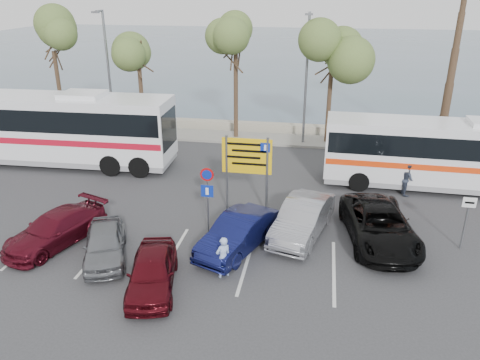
% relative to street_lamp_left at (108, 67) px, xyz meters
% --- Properties ---
extents(ground, '(120.00, 120.00, 0.00)m').
position_rel_street_lamp_left_xyz_m(ground, '(10.00, -13.52, -4.60)').
color(ground, '#333336').
rests_on(ground, ground).
extents(kerb_strip, '(44.00, 2.40, 0.15)m').
position_rel_street_lamp_left_xyz_m(kerb_strip, '(10.00, 0.48, -4.52)').
color(kerb_strip, gray).
rests_on(kerb_strip, ground).
extents(seawall, '(48.00, 0.80, 0.60)m').
position_rel_street_lamp_left_xyz_m(seawall, '(10.00, 2.48, -4.30)').
color(seawall, '#A29981').
rests_on(seawall, ground).
extents(sea, '(140.00, 140.00, 0.00)m').
position_rel_street_lamp_left_xyz_m(sea, '(10.00, 46.48, -4.59)').
color(sea, '#3F5A65').
rests_on(sea, ground).
extents(tree_far_left, '(3.20, 3.20, 7.60)m').
position_rel_street_lamp_left_xyz_m(tree_far_left, '(-4.00, 0.48, 1.73)').
color(tree_far_left, '#382619').
rests_on(tree_far_left, kerb_strip).
extents(tree_left, '(3.20, 3.20, 7.20)m').
position_rel_street_lamp_left_xyz_m(tree_left, '(2.00, 0.48, 1.41)').
color(tree_left, '#382619').
rests_on(tree_left, kerb_strip).
extents(tree_mid, '(3.20, 3.20, 8.00)m').
position_rel_street_lamp_left_xyz_m(tree_mid, '(8.50, 0.48, 2.06)').
color(tree_mid, '#382619').
rests_on(tree_mid, kerb_strip).
extents(tree_right, '(3.20, 3.20, 7.40)m').
position_rel_street_lamp_left_xyz_m(tree_right, '(14.50, 0.48, 1.57)').
color(tree_right, '#382619').
rests_on(tree_right, kerb_strip).
extents(street_lamp_left, '(0.45, 1.15, 8.01)m').
position_rel_street_lamp_left_xyz_m(street_lamp_left, '(0.00, 0.00, 0.00)').
color(street_lamp_left, slate).
rests_on(street_lamp_left, kerb_strip).
extents(street_lamp_right, '(0.45, 1.15, 8.01)m').
position_rel_street_lamp_left_xyz_m(street_lamp_right, '(13.00, 0.00, 0.00)').
color(street_lamp_right, slate).
rests_on(street_lamp_right, kerb_strip).
extents(direction_sign, '(2.20, 0.12, 3.60)m').
position_rel_street_lamp_left_xyz_m(direction_sign, '(11.00, -10.32, -2.17)').
color(direction_sign, slate).
rests_on(direction_sign, ground).
extents(sign_no_stop, '(0.60, 0.08, 2.35)m').
position_rel_street_lamp_left_xyz_m(sign_no_stop, '(9.40, -11.13, -3.02)').
color(sign_no_stop, slate).
rests_on(sign_no_stop, ground).
extents(sign_parking, '(0.50, 0.07, 2.25)m').
position_rel_street_lamp_left_xyz_m(sign_parking, '(9.80, -12.73, -3.13)').
color(sign_parking, slate).
rests_on(sign_parking, ground).
extents(sign_taxi, '(0.50, 0.07, 2.20)m').
position_rel_street_lamp_left_xyz_m(sign_taxi, '(19.80, -12.03, -3.18)').
color(sign_taxi, slate).
rests_on(sign_taxi, ground).
extents(lane_markings, '(12.02, 4.20, 0.01)m').
position_rel_street_lamp_left_xyz_m(lane_markings, '(8.86, -14.52, -4.60)').
color(lane_markings, silver).
rests_on(lane_markings, ground).
extents(coach_bus_left, '(13.65, 3.32, 4.23)m').
position_rel_street_lamp_left_xyz_m(coach_bus_left, '(-0.78, -6.03, -2.64)').
color(coach_bus_left, white).
rests_on(coach_bus_left, ground).
extents(coach_bus_right, '(11.81, 2.78, 3.67)m').
position_rel_street_lamp_left_xyz_m(coach_bus_right, '(20.28, -5.96, -2.90)').
color(coach_bus_right, white).
rests_on(coach_bus_right, ground).
extents(car_silver_a, '(2.77, 3.96, 1.25)m').
position_rel_street_lamp_left_xyz_m(car_silver_a, '(6.40, -15.13, -3.97)').
color(car_silver_a, slate).
rests_on(car_silver_a, ground).
extents(car_blue, '(2.92, 4.51, 1.40)m').
position_rel_street_lamp_left_xyz_m(car_blue, '(11.20, -13.60, -3.90)').
color(car_blue, '#0E1241').
rests_on(car_blue, ground).
extents(car_maroon, '(3.21, 4.77, 1.28)m').
position_rel_street_lamp_left_xyz_m(car_maroon, '(4.00, -14.44, -3.96)').
color(car_maroon, '#540E1B').
rests_on(car_maroon, ground).
extents(car_red, '(2.35, 4.05, 1.30)m').
position_rel_street_lamp_left_xyz_m(car_red, '(8.80, -16.60, -3.95)').
color(car_red, '#4C0A12').
rests_on(car_red, ground).
extents(suv_black, '(3.19, 5.59, 1.47)m').
position_rel_street_lamp_left_xyz_m(suv_black, '(16.65, -12.02, -3.86)').
color(suv_black, black).
rests_on(suv_black, ground).
extents(car_silver_b, '(2.67, 4.80, 1.50)m').
position_rel_street_lamp_left_xyz_m(car_silver_b, '(13.60, -12.02, -3.85)').
color(car_silver_b, gray).
rests_on(car_silver_b, ground).
extents(pedestrian_near, '(0.68, 0.66, 1.56)m').
position_rel_street_lamp_left_xyz_m(pedestrian_near, '(11.02, -15.52, -3.82)').
color(pedestrian_near, '#9AB2E1').
rests_on(pedestrian_near, ground).
extents(pedestrian_far, '(0.74, 0.89, 1.63)m').
position_rel_street_lamp_left_xyz_m(pedestrian_far, '(18.42, -7.02, -3.78)').
color(pedestrian_far, '#2D3444').
rests_on(pedestrian_far, ground).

